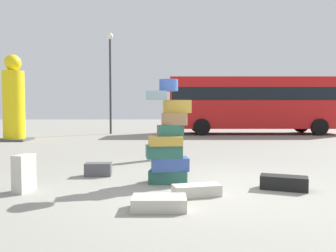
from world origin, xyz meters
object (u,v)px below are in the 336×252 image
suitcase_black_foreground_near (284,183)px  suitcase_cream_foreground_far (24,173)px  lamp_post (110,68)px  suitcase_tower (169,142)px  parked_bus (255,102)px  suitcase_charcoal_left_side (98,169)px  person_bearded_onlooker (176,125)px  suitcase_cream_behind_tower (197,190)px  yellow_dummy_statue (14,103)px  suitcase_cream_white_trunk (159,203)px

suitcase_black_foreground_near → suitcase_cream_foreground_far: bearing=-157.8°
suitcase_black_foreground_near → lamp_post: lamp_post is taller
suitcase_tower → lamp_post: (-3.13, 12.81, 2.99)m
parked_bus → lamp_post: (-8.25, 0.14, 1.93)m
suitcase_tower → suitcase_charcoal_left_side: suitcase_tower is taller
suitcase_tower → parked_bus: (5.12, 12.67, 1.05)m
person_bearded_onlooker → lamp_post: size_ratio=0.28×
suitcase_black_foreground_near → suitcase_cream_behind_tower: 1.62m
lamp_post → parked_bus: bearing=-1.0°
person_bearded_onlooker → yellow_dummy_statue: 8.85m
lamp_post → suitcase_tower: bearing=-76.3°
suitcase_cream_foreground_far → person_bearded_onlooker: 4.86m
suitcase_tower → suitcase_cream_white_trunk: suitcase_tower is taller
suitcase_charcoal_left_side → suitcase_cream_foreground_far: size_ratio=0.86×
suitcase_black_foreground_near → suitcase_cream_foreground_far: (-4.47, -0.11, 0.20)m
suitcase_cream_white_trunk → person_bearded_onlooker: person_bearded_onlooker is taller
suitcase_cream_foreground_far → suitcase_black_foreground_near: bearing=15.2°
lamp_post → person_bearded_onlooker: bearing=-70.4°
suitcase_cream_foreground_far → person_bearded_onlooker: bearing=69.4°
suitcase_black_foreground_near → person_bearded_onlooker: person_bearded_onlooker is taller
suitcase_cream_foreground_far → parked_bus: bearing=74.2°
suitcase_cream_behind_tower → person_bearded_onlooker: size_ratio=0.48×
suitcase_cream_white_trunk → suitcase_cream_foreground_far: bearing=156.8°
suitcase_cream_behind_tower → yellow_dummy_statue: (-7.21, 9.61, 1.60)m
suitcase_cream_behind_tower → suitcase_cream_white_trunk: bearing=-142.8°
suitcase_black_foreground_near → suitcase_cream_behind_tower: suitcase_black_foreground_near is taller
suitcase_tower → suitcase_cream_white_trunk: (-0.16, -1.67, -0.69)m
yellow_dummy_statue → parked_bus: bearing=18.7°
person_bearded_onlooker → suitcase_tower: bearing=-13.2°
person_bearded_onlooker → lamp_post: (-3.38, 9.49, 2.81)m
suitcase_cream_white_trunk → lamp_post: size_ratio=0.13×
suitcase_cream_white_trunk → suitcase_charcoal_left_side: (-1.32, 2.37, 0.05)m
lamp_post → suitcase_cream_white_trunk: bearing=-78.4°
suitcase_cream_white_trunk → suitcase_cream_foreground_far: size_ratio=1.20×
suitcase_tower → suitcase_cream_foreground_far: suitcase_tower is taller
parked_bus → yellow_dummy_statue: bearing=-160.5°
suitcase_cream_white_trunk → yellow_dummy_statue: bearing=123.3°
suitcase_charcoal_left_side → parked_bus: size_ratio=0.06×
suitcase_cream_foreground_far → yellow_dummy_statue: yellow_dummy_statue is taller
suitcase_charcoal_left_side → suitcase_cream_foreground_far: bearing=-128.1°
yellow_dummy_statue → parked_bus: (11.89, 4.02, 0.14)m
suitcase_black_foreground_near → suitcase_charcoal_left_side: bearing=-178.9°
suitcase_cream_foreground_far → suitcase_charcoal_left_side: bearing=67.6°
suitcase_black_foreground_near → suitcase_charcoal_left_side: suitcase_charcoal_left_side is taller
suitcase_cream_white_trunk → suitcase_cream_behind_tower: 0.93m
suitcase_charcoal_left_side → lamp_post: size_ratio=0.10×
suitcase_cream_behind_tower → yellow_dummy_statue: 12.12m
suitcase_cream_white_trunk → person_bearded_onlooker: bearing=86.0°
suitcase_tower → person_bearded_onlooker: (0.25, 3.32, 0.18)m
person_bearded_onlooker → suitcase_cream_foreground_far: bearing=-43.3°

